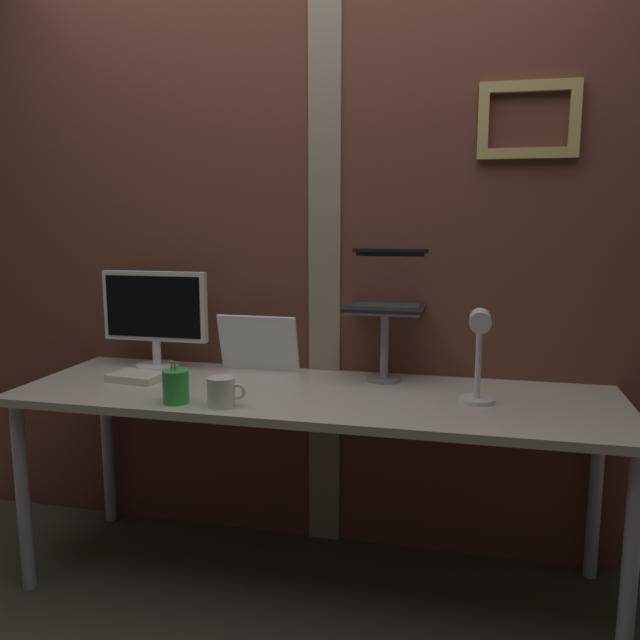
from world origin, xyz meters
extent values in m
plane|color=#4C4238|center=(0.00, 0.00, 0.00)|extent=(6.00, 6.00, 0.00)
cube|color=brown|center=(0.00, 0.37, 1.16)|extent=(3.28, 0.12, 2.32)
cube|color=gray|center=(0.07, 0.31, 1.16)|extent=(0.13, 0.01, 2.32)
cube|color=tan|center=(0.83, 0.29, 1.85)|extent=(0.36, 0.03, 0.04)
cube|color=tan|center=(0.83, 0.29, 1.61)|extent=(0.36, 0.03, 0.04)
cube|color=tan|center=(0.68, 0.29, 1.73)|extent=(0.04, 0.03, 0.20)
cube|color=tan|center=(0.99, 0.29, 1.73)|extent=(0.04, 0.03, 0.20)
cube|color=beige|center=(0.11, -0.03, 0.74)|extent=(2.19, 0.69, 0.03)
cylinder|color=#B2B2B7|center=(-0.93, -0.32, 0.36)|extent=(0.05, 0.05, 0.72)
cylinder|color=#B2B2B7|center=(1.14, -0.32, 0.36)|extent=(0.05, 0.05, 0.72)
cylinder|color=#B2B2B7|center=(-0.93, 0.25, 0.36)|extent=(0.05, 0.05, 0.72)
cylinder|color=#B2B2B7|center=(1.14, 0.25, 0.36)|extent=(0.05, 0.05, 0.72)
cylinder|color=white|center=(-0.63, 0.19, 0.76)|extent=(0.18, 0.18, 0.01)
cylinder|color=white|center=(-0.63, 0.19, 0.81)|extent=(0.04, 0.04, 0.10)
cube|color=white|center=(-0.63, 0.19, 1.01)|extent=(0.46, 0.04, 0.29)
cube|color=black|center=(-0.63, 0.17, 1.01)|extent=(0.42, 0.00, 0.26)
cylinder|color=gray|center=(0.33, 0.19, 0.76)|extent=(0.14, 0.14, 0.01)
cylinder|color=gray|center=(0.33, 0.19, 0.89)|extent=(0.03, 0.03, 0.26)
cube|color=gray|center=(0.33, 0.19, 1.03)|extent=(0.28, 0.22, 0.01)
cube|color=black|center=(0.33, 0.19, 1.04)|extent=(0.30, 0.23, 0.01)
cube|color=#2D2D30|center=(0.33, 0.21, 1.05)|extent=(0.26, 0.14, 0.00)
cube|color=black|center=(0.33, 0.34, 1.15)|extent=(0.30, 0.08, 0.22)
cube|color=black|center=(0.33, 0.34, 1.15)|extent=(0.27, 0.06, 0.19)
cube|color=white|center=(-0.19, 0.22, 0.87)|extent=(0.33, 0.08, 0.24)
cylinder|color=white|center=(0.69, -0.03, 0.76)|extent=(0.12, 0.12, 0.02)
cylinder|color=white|center=(0.69, -0.03, 0.92)|extent=(0.02, 0.02, 0.30)
cylinder|color=white|center=(0.69, -0.12, 1.05)|extent=(0.07, 0.11, 0.07)
cylinder|color=green|center=(-0.32, -0.28, 0.81)|extent=(0.09, 0.09, 0.11)
cylinder|color=yellow|center=(-0.33, -0.29, 0.83)|extent=(0.03, 0.03, 0.14)
cylinder|color=green|center=(-0.32, -0.28, 0.83)|extent=(0.01, 0.01, 0.14)
cylinder|color=silver|center=(-0.15, -0.28, 0.80)|extent=(0.09, 0.09, 0.10)
torus|color=silver|center=(-0.09, -0.28, 0.81)|extent=(0.06, 0.01, 0.06)
cube|color=silver|center=(-0.60, -0.03, 0.77)|extent=(0.22, 0.16, 0.03)
camera|label=1|loc=(0.66, -2.25, 1.39)|focal=36.29mm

